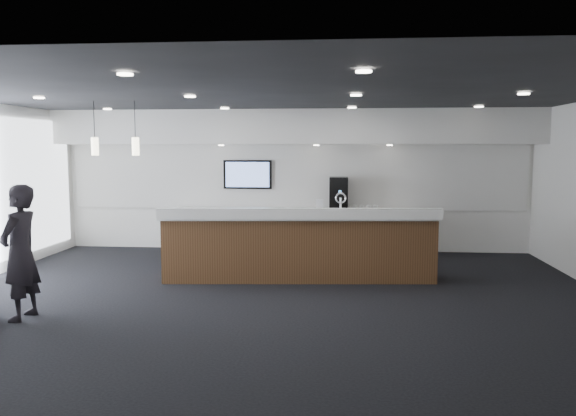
{
  "coord_description": "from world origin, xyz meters",
  "views": [
    {
      "loc": [
        0.97,
        -8.12,
        2.23
      ],
      "look_at": [
        0.11,
        1.3,
        1.21
      ],
      "focal_mm": 35.0,
      "sensor_mm": 36.0,
      "label": 1
    }
  ],
  "objects": [
    {
      "name": "ground",
      "position": [
        0.0,
        0.0,
        0.0
      ],
      "size": [
        10.0,
        10.0,
        0.0
      ],
      "primitive_type": "plane",
      "color": "black",
      "rests_on": "ground"
    },
    {
      "name": "ceiling",
      "position": [
        0.0,
        0.0,
        3.0
      ],
      "size": [
        10.0,
        8.0,
        0.02
      ],
      "primitive_type": "cube",
      "color": "black",
      "rests_on": "back_wall"
    },
    {
      "name": "back_wall",
      "position": [
        0.0,
        4.0,
        1.5
      ],
      "size": [
        10.0,
        0.02,
        3.0
      ],
      "primitive_type": "cube",
      "color": "white",
      "rests_on": "ground"
    },
    {
      "name": "soffit_bulkhead",
      "position": [
        0.0,
        3.55,
        2.65
      ],
      "size": [
        10.0,
        0.9,
        0.7
      ],
      "primitive_type": "cube",
      "color": "silver",
      "rests_on": "back_wall"
    },
    {
      "name": "alcove_panel",
      "position": [
        0.0,
        3.97,
        1.6
      ],
      "size": [
        9.8,
        0.06,
        1.4
      ],
      "primitive_type": "cube",
      "color": "silver",
      "rests_on": "back_wall"
    },
    {
      "name": "back_credenza",
      "position": [
        -0.0,
        3.64,
        0.48
      ],
      "size": [
        5.06,
        0.66,
        0.95
      ],
      "color": "gray",
      "rests_on": "ground"
    },
    {
      "name": "wall_tv",
      "position": [
        -1.0,
        3.91,
        1.65
      ],
      "size": [
        1.05,
        0.08,
        0.62
      ],
      "color": "black",
      "rests_on": "back_wall"
    },
    {
      "name": "pendant_left",
      "position": [
        -2.4,
        0.8,
        2.25
      ],
      "size": [
        0.12,
        0.12,
        0.3
      ],
      "primitive_type": "cylinder",
      "color": "#FFF3C6",
      "rests_on": "ceiling"
    },
    {
      "name": "pendant_right",
      "position": [
        -3.1,
        0.8,
        2.25
      ],
      "size": [
        0.12,
        0.12,
        0.3
      ],
      "primitive_type": "cylinder",
      "color": "#FFF3C6",
      "rests_on": "ceiling"
    },
    {
      "name": "ceiling_can_lights",
      "position": [
        0.0,
        0.0,
        2.97
      ],
      "size": [
        7.0,
        5.0,
        0.02
      ],
      "primitive_type": null,
      "color": "white",
      "rests_on": "ceiling"
    },
    {
      "name": "service_counter",
      "position": [
        0.31,
        1.17,
        0.58
      ],
      "size": [
        4.65,
        1.17,
        1.49
      ],
      "rotation": [
        0.0,
        0.0,
        0.09
      ],
      "color": "#4C2F19",
      "rests_on": "ground"
    },
    {
      "name": "coffee_machine",
      "position": [
        0.97,
        3.62,
        1.28
      ],
      "size": [
        0.39,
        0.51,
        0.67
      ],
      "rotation": [
        0.0,
        0.0,
        0.01
      ],
      "color": "black",
      "rests_on": "back_credenza"
    },
    {
      "name": "info_sign_left",
      "position": [
        0.57,
        3.58,
        1.05
      ],
      "size": [
        0.15,
        0.02,
        0.2
      ],
      "primitive_type": "cube",
      "rotation": [
        0.0,
        0.0,
        -0.02
      ],
      "color": "white",
      "rests_on": "back_credenza"
    },
    {
      "name": "info_sign_right",
      "position": [
        0.89,
        3.5,
        1.07
      ],
      "size": [
        0.18,
        0.07,
        0.24
      ],
      "primitive_type": "cube",
      "rotation": [
        0.0,
        0.0,
        0.3
      ],
      "color": "white",
      "rests_on": "back_credenza"
    },
    {
      "name": "lounge_guest",
      "position": [
        -3.14,
        -1.31,
        0.88
      ],
      "size": [
        0.46,
        0.67,
        1.76
      ],
      "primitive_type": "imported",
      "rotation": [
        0.0,
        0.0,
        -1.63
      ],
      "color": "black",
      "rests_on": "ground"
    },
    {
      "name": "cup_0",
      "position": [
        1.74,
        3.58,
        1.0
      ],
      "size": [
        0.1,
        0.1,
        0.09
      ],
      "primitive_type": "imported",
      "color": "white",
      "rests_on": "back_credenza"
    },
    {
      "name": "cup_1",
      "position": [
        1.6,
        3.58,
        1.0
      ],
      "size": [
        0.14,
        0.14,
        0.09
      ],
      "primitive_type": "imported",
      "rotation": [
        0.0,
        0.0,
        0.65
      ],
      "color": "white",
      "rests_on": "back_credenza"
    },
    {
      "name": "cup_2",
      "position": [
        1.46,
        3.58,
        1.0
      ],
      "size": [
        0.12,
        0.12,
        0.09
      ],
      "primitive_type": "imported",
      "rotation": [
        0.0,
        0.0,
        1.29
      ],
      "color": "white",
      "rests_on": "back_credenza"
    },
    {
      "name": "cup_3",
      "position": [
        1.32,
        3.58,
        1.0
      ],
      "size": [
        0.13,
        0.13,
        0.09
      ],
      "primitive_type": "imported",
      "rotation": [
        0.0,
        0.0,
        1.94
      ],
      "color": "white",
      "rests_on": "back_credenza"
    },
    {
      "name": "cup_4",
      "position": [
        1.18,
        3.58,
        1.0
      ],
      "size": [
        0.13,
        0.13,
        0.09
      ],
      "primitive_type": "imported",
      "rotation": [
        0.0,
        0.0,
        2.58
      ],
      "color": "white",
      "rests_on": "back_credenza"
    },
    {
      "name": "cup_5",
      "position": [
        1.04,
        3.58,
        1.0
      ],
      "size": [
        0.1,
        0.1,
        0.09
      ],
      "primitive_type": "imported",
      "rotation": [
        0.0,
        0.0,
        3.23
      ],
      "color": "white",
      "rests_on": "back_credenza"
    }
  ]
}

